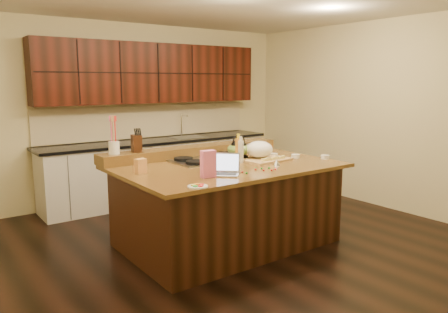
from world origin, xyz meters
TOP-DOWN VIEW (x-y plane):
  - room at (0.00, 0.00)m, footprint 5.52×5.02m
  - island at (0.00, 0.00)m, footprint 2.40×1.60m
  - back_ledge at (0.00, 0.70)m, footprint 2.40×0.30m
  - cooktop at (0.00, 0.30)m, footprint 0.92×0.52m
  - back_counter at (0.30, 2.23)m, footprint 3.70×0.66m
  - kettle at (0.30, 0.17)m, footprint 0.22×0.22m
  - green_bowl at (0.30, 0.17)m, footprint 0.32×0.32m
  - laptop at (-0.33, -0.41)m, footprint 0.37×0.37m
  - oil_bottle at (0.20, 0.05)m, footprint 0.08×0.08m
  - vinegar_bottle at (0.19, -0.01)m, footprint 0.08×0.08m
  - wooden_tray at (0.48, -0.02)m, footprint 0.58×0.46m
  - ramekin_a at (1.15, -0.41)m, footprint 0.12×0.12m
  - ramekin_b at (0.91, -0.16)m, footprint 0.12×0.12m
  - ramekin_c at (0.74, 0.05)m, footprint 0.12×0.12m
  - strainer_bowl at (0.75, 0.43)m, footprint 0.31×0.31m
  - kitchen_timer at (0.40, -0.38)m, footprint 0.10×0.10m
  - pink_bag at (-0.54, -0.44)m, footprint 0.15×0.09m
  - candy_plate at (-0.83, -0.71)m, footprint 0.24×0.24m
  - package_box at (-0.99, 0.11)m, footprint 0.12×0.09m
  - utensil_crock at (-1.02, 0.70)m, footprint 0.15×0.15m
  - knife_block at (-0.75, 0.70)m, footprint 0.13×0.17m
  - gumdrop_0 at (0.05, -0.44)m, footprint 0.02×0.02m
  - gumdrop_1 at (0.09, -0.39)m, footprint 0.02×0.02m
  - gumdrop_2 at (0.22, -0.56)m, footprint 0.02×0.02m
  - gumdrop_3 at (0.21, -0.47)m, footprint 0.02×0.02m
  - gumdrop_4 at (0.08, -0.53)m, footprint 0.02×0.02m
  - gumdrop_5 at (0.13, -0.44)m, footprint 0.02×0.02m
  - gumdrop_6 at (-0.26, -0.41)m, footprint 0.02×0.02m
  - gumdrop_7 at (-0.14, -0.53)m, footprint 0.02×0.02m
  - gumdrop_8 at (0.15, -0.57)m, footprint 0.02×0.02m
  - gumdrop_9 at (-0.21, -0.42)m, footprint 0.02×0.02m
  - gumdrop_10 at (-0.15, -0.47)m, footprint 0.02×0.02m

SIDE VIEW (x-z plane):
  - island at x=0.00m, z-range 0.00..0.92m
  - candy_plate at x=-0.83m, z-range 0.92..0.93m
  - gumdrop_0 at x=0.05m, z-range 0.92..0.94m
  - gumdrop_1 at x=0.09m, z-range 0.92..0.94m
  - gumdrop_2 at x=0.22m, z-range 0.92..0.94m
  - gumdrop_3 at x=0.21m, z-range 0.92..0.94m
  - gumdrop_4 at x=0.08m, z-range 0.92..0.94m
  - gumdrop_5 at x=0.13m, z-range 0.92..0.94m
  - gumdrop_6 at x=-0.26m, z-range 0.92..0.94m
  - gumdrop_7 at x=-0.14m, z-range 0.92..0.94m
  - gumdrop_8 at x=0.15m, z-range 0.92..0.94m
  - gumdrop_9 at x=-0.21m, z-range 0.92..0.94m
  - gumdrop_10 at x=-0.15m, z-range 0.92..0.94m
  - cooktop at x=0.00m, z-range 0.91..0.96m
  - ramekin_a at x=1.15m, z-range 0.92..0.96m
  - ramekin_b at x=0.91m, z-range 0.92..0.96m
  - ramekin_c at x=0.74m, z-range 0.92..0.96m
  - kitchen_timer at x=0.40m, z-range 0.92..0.99m
  - strainer_bowl at x=0.75m, z-range 0.92..1.01m
  - laptop at x=-0.33m, z-range 0.87..1.08m
  - back_ledge at x=0.00m, z-range 0.92..1.04m
  - back_counter at x=0.30m, z-range -0.22..2.18m
  - package_box at x=-0.99m, z-range 0.92..1.07m
  - wooden_tray at x=0.48m, z-range 0.91..1.13m
  - green_bowl at x=0.30m, z-range 0.97..1.11m
  - vinegar_bottle at x=0.19m, z-range 0.92..1.17m
  - pink_bag at x=-0.54m, z-range 0.92..1.18m
  - oil_bottle at x=0.20m, z-range 0.92..1.19m
  - kettle at x=0.30m, z-range 0.97..1.15m
  - utensil_crock at x=-1.02m, z-range 1.04..1.18m
  - knife_block at x=-0.75m, z-range 1.04..1.23m
  - room at x=0.00m, z-range -0.01..2.71m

